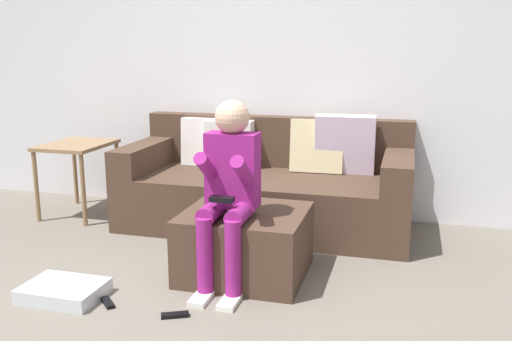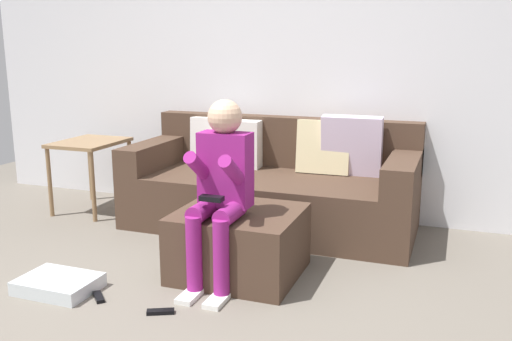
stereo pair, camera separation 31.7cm
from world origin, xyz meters
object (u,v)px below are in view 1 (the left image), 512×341
object	(u,v)px
person_seated	(229,183)
remote_near_ottoman	(175,315)
remote_by_storage_bin	(108,303)
couch_sectional	(267,187)
side_table	(77,154)
storage_bin	(64,291)
ottoman	(245,243)

from	to	relation	value
person_seated	remote_near_ottoman	distance (m)	0.82
remote_near_ottoman	remote_by_storage_bin	bearing A→B (deg)	149.37
couch_sectional	side_table	size ratio (longest dim) A/B	3.64
person_seated	storage_bin	bearing A→B (deg)	-153.16
remote_by_storage_bin	couch_sectional	bearing A→B (deg)	117.47
couch_sectional	remote_by_storage_bin	world-z (taller)	couch_sectional
ottoman	storage_bin	distance (m)	1.13
ottoman	remote_near_ottoman	bearing A→B (deg)	-107.22
side_table	remote_near_ottoman	world-z (taller)	side_table
storage_bin	remote_near_ottoman	world-z (taller)	storage_bin
ottoman	storage_bin	size ratio (longest dim) A/B	1.68
remote_by_storage_bin	ottoman	bearing A→B (deg)	89.20
remote_near_ottoman	ottoman	bearing A→B (deg)	47.05
person_seated	storage_bin	size ratio (longest dim) A/B	2.49
ottoman	remote_by_storage_bin	distance (m)	0.91
couch_sectional	storage_bin	world-z (taller)	couch_sectional
person_seated	storage_bin	world-z (taller)	person_seated
storage_bin	side_table	xyz separation A→B (m)	(-0.84, 1.51, 0.49)
couch_sectional	remote_by_storage_bin	size ratio (longest dim) A/B	16.03
remote_near_ottoman	couch_sectional	bearing A→B (deg)	61.48
remote_near_ottoman	remote_by_storage_bin	xyz separation A→B (m)	(-0.43, 0.04, 0.00)
storage_bin	side_table	world-z (taller)	side_table
ottoman	side_table	distance (m)	2.01
couch_sectional	side_table	distance (m)	1.67
ottoman	storage_bin	bearing A→B (deg)	-146.66
side_table	couch_sectional	bearing A→B (deg)	4.71
couch_sectional	remote_by_storage_bin	xyz separation A→B (m)	(-0.51, -1.66, -0.31)
couch_sectional	person_seated	world-z (taller)	person_seated
storage_bin	remote_near_ottoman	distance (m)	0.73
side_table	person_seated	bearing A→B (deg)	-31.64
ottoman	remote_near_ottoman	world-z (taller)	ottoman
side_table	remote_by_storage_bin	world-z (taller)	side_table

